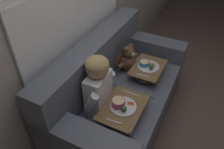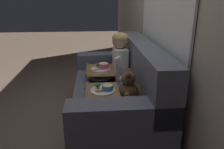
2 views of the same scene
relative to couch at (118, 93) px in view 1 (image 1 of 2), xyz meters
The scene contains 8 objects.
ground_plane 0.34m from the couch, 90.00° to the right, with size 14.00×14.00×0.00m, color brown.
couch is the anchor object (origin of this frame).
throw_pillow_behind_child 0.45m from the couch, 150.19° to the left, with size 0.33×0.16×0.34m.
throw_pillow_behind_teddy 0.45m from the couch, 29.81° to the left, with size 0.30×0.15×0.32m.
child_figure 0.51m from the couch, behind, with size 0.39×0.20×0.55m.
teddy_bear 0.39m from the couch, ahead, with size 0.33×0.24×0.31m.
lap_tray_child 0.41m from the couch, 148.56° to the right, with size 0.47×0.34×0.18m.
lap_tray_teddy 0.41m from the couch, 31.64° to the right, with size 0.43×0.31×0.18m.
Camera 1 is at (-1.51, -0.63, 1.93)m, focal length 35.00 mm.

